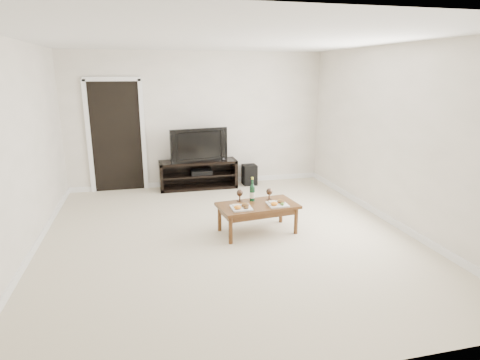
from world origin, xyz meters
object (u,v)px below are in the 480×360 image
television (197,144)px  subwoofer (249,175)px  media_console (198,174)px  coffee_table (257,218)px

television → subwoofer: television is taller
media_console → subwoofer: (1.04, 0.01, -0.07)m
subwoofer → media_console: bearing=179.8°
media_console → subwoofer: bearing=0.7°
subwoofer → coffee_table: 2.51m
television → coffee_table: size_ratio=1.02×
subwoofer → coffee_table: coffee_table is taller
coffee_table → subwoofer: bearing=77.7°
coffee_table → media_console: bearing=101.6°
television → coffee_table: (0.50, -2.44, -0.66)m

